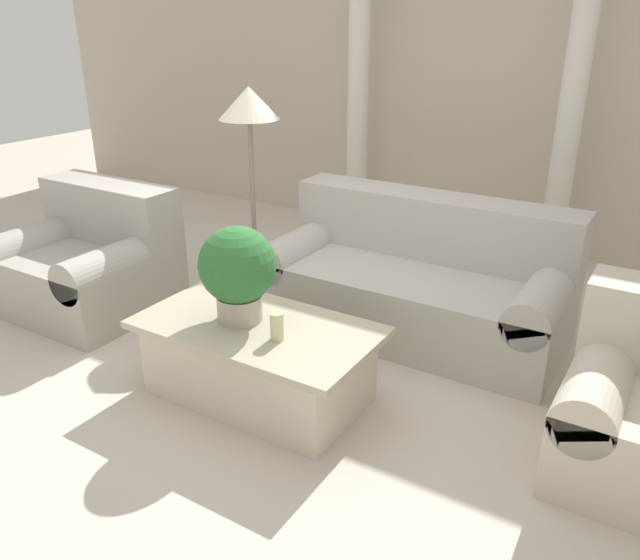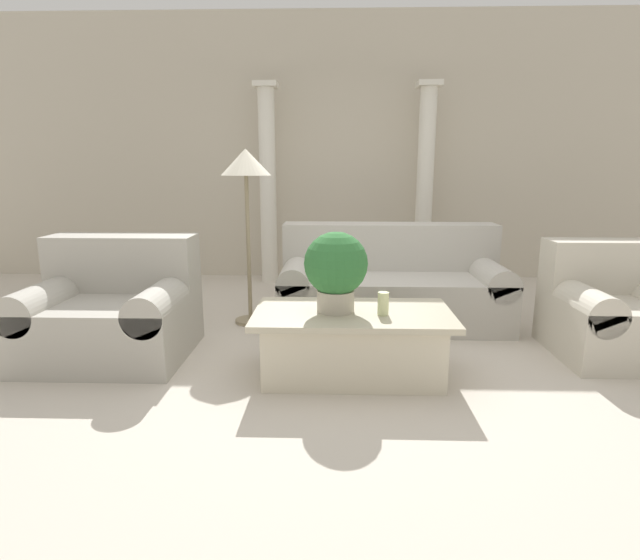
# 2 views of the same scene
# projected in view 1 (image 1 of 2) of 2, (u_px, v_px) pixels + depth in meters

# --- Properties ---
(ground_plane) EXTENTS (16.00, 16.00, 0.00)m
(ground_plane) POSITION_uv_depth(u_px,v_px,m) (283.00, 357.00, 3.92)
(ground_plane) COLOR beige
(wall_back) EXTENTS (10.00, 0.06, 3.20)m
(wall_back) POSITION_uv_depth(u_px,v_px,m) (459.00, 62.00, 5.49)
(wall_back) COLOR beige
(wall_back) RESTS_ON ground_plane
(sofa_long) EXTENTS (1.98, 0.95, 0.87)m
(sofa_long) POSITION_uv_depth(u_px,v_px,m) (416.00, 279.00, 4.20)
(sofa_long) COLOR #B7B2A8
(sofa_long) RESTS_ON ground_plane
(loveseat) EXTENTS (1.12, 0.95, 0.87)m
(loveseat) POSITION_uv_depth(u_px,v_px,m) (89.00, 259.00, 4.51)
(loveseat) COLOR #ACA79C
(loveseat) RESTS_ON ground_plane
(coffee_table) EXTENTS (1.31, 0.72, 0.45)m
(coffee_table) POSITION_uv_depth(u_px,v_px,m) (258.00, 359.00, 3.44)
(coffee_table) COLOR beige
(coffee_table) RESTS_ON ground_plane
(potted_plant) EXTENTS (0.42, 0.42, 0.53)m
(potted_plant) POSITION_uv_depth(u_px,v_px,m) (238.00, 270.00, 3.30)
(potted_plant) COLOR #B2A893
(potted_plant) RESTS_ON coffee_table
(pillar_candle) EXTENTS (0.07, 0.07, 0.15)m
(pillar_candle) POSITION_uv_depth(u_px,v_px,m) (277.00, 326.00, 3.17)
(pillar_candle) COLOR beige
(pillar_candle) RESTS_ON coffee_table
(floor_lamp) EXTENTS (0.43, 0.43, 1.53)m
(floor_lamp) POSITION_uv_depth(u_px,v_px,m) (249.00, 118.00, 4.34)
(floor_lamp) COLOR gray
(floor_lamp) RESTS_ON ground_plane
(column_left) EXTENTS (0.27, 0.27, 2.33)m
(column_left) POSITION_uv_depth(u_px,v_px,m) (358.00, 108.00, 5.73)
(column_left) COLOR silver
(column_left) RESTS_ON ground_plane
(column_right) EXTENTS (0.27, 0.27, 2.33)m
(column_right) POSITION_uv_depth(u_px,v_px,m) (569.00, 125.00, 4.84)
(column_right) COLOR silver
(column_right) RESTS_ON ground_plane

